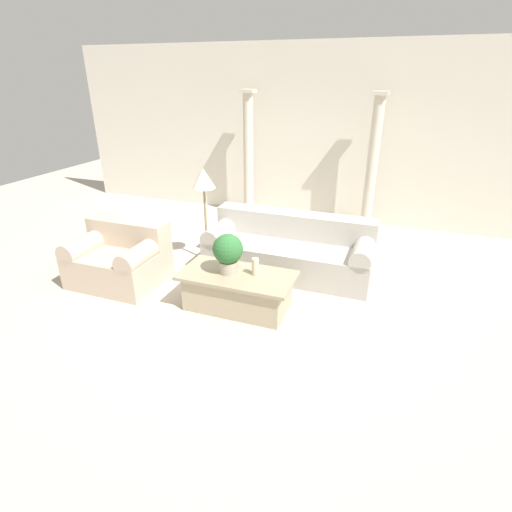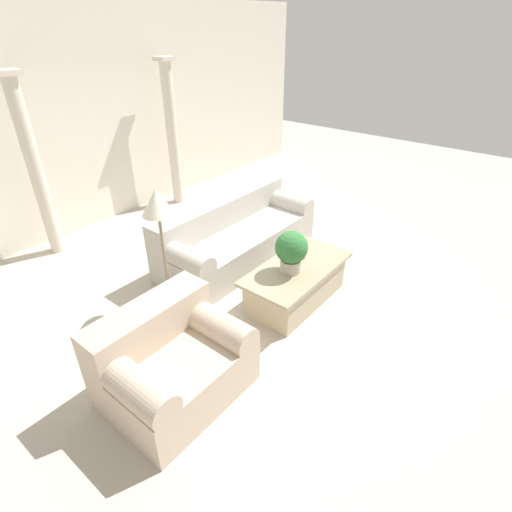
% 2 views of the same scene
% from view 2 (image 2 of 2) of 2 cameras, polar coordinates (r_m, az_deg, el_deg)
% --- Properties ---
extents(ground_plane, '(16.00, 16.00, 0.00)m').
position_cam_2_polar(ground_plane, '(5.05, 0.01, -4.26)').
color(ground_plane, '#BCB2A3').
extents(wall_back, '(10.00, 0.06, 3.20)m').
position_cam_2_polar(wall_back, '(6.75, -22.83, 17.47)').
color(wall_back, silver).
rests_on(wall_back, ground_plane).
extents(sofa_long, '(2.36, 0.93, 0.82)m').
position_cam_2_polar(sofa_long, '(5.49, -2.94, 2.93)').
color(sofa_long, '#B7B2A8').
rests_on(sofa_long, ground_plane).
extents(loveseat, '(1.18, 0.93, 0.82)m').
position_cam_2_polar(loveseat, '(3.65, -12.03, -14.34)').
color(loveseat, '#C6B199').
rests_on(loveseat, ground_plane).
extents(coffee_table, '(1.39, 0.70, 0.46)m').
position_cam_2_polar(coffee_table, '(4.70, 5.75, -3.89)').
color(coffee_table, tan).
rests_on(coffee_table, ground_plane).
extents(potted_plant, '(0.36, 0.36, 0.49)m').
position_cam_2_polar(potted_plant, '(4.36, 5.07, 0.87)').
color(potted_plant, '#B2A893').
rests_on(potted_plant, coffee_table).
extents(pillar_candle, '(0.08, 0.08, 0.21)m').
position_cam_2_polar(pillar_candle, '(4.71, 6.71, 0.84)').
color(pillar_candle, beige).
rests_on(pillar_candle, coffee_table).
extents(floor_lamp, '(0.34, 0.34, 1.43)m').
position_cam_2_polar(floor_lamp, '(4.27, -13.85, 6.55)').
color(floor_lamp, gray).
rests_on(floor_lamp, ground_plane).
extents(column_left, '(0.26, 0.26, 2.40)m').
position_cam_2_polar(column_left, '(6.04, -29.03, 10.91)').
color(column_left, beige).
rests_on(column_left, ground_plane).
extents(column_right, '(0.26, 0.26, 2.40)m').
position_cam_2_polar(column_right, '(7.20, -11.90, 16.75)').
color(column_right, beige).
rests_on(column_right, ground_plane).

